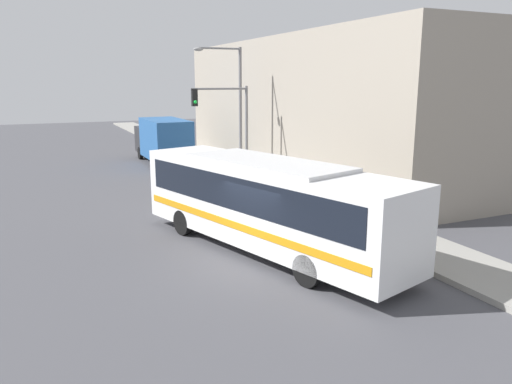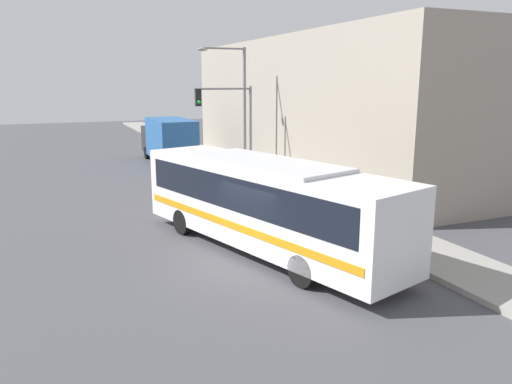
% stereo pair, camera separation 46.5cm
% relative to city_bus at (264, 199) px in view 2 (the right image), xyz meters
% --- Properties ---
extents(ground_plane, '(120.00, 120.00, 0.00)m').
position_rel_city_bus_xyz_m(ground_plane, '(-1.05, -1.08, -1.78)').
color(ground_plane, '#47474C').
extents(sidewalk, '(2.62, 70.00, 0.18)m').
position_rel_city_bus_xyz_m(sidewalk, '(4.76, 18.92, -1.69)').
color(sidewalk, gray).
rests_on(sidewalk, ground_plane).
extents(building_facade, '(6.00, 26.44, 8.13)m').
position_rel_city_bus_xyz_m(building_facade, '(9.07, 13.14, 2.28)').
color(building_facade, '#9E9384').
rests_on(building_facade, ground_plane).
extents(city_bus, '(5.45, 11.14, 3.09)m').
position_rel_city_bus_xyz_m(city_bus, '(0.00, 0.00, 0.00)').
color(city_bus, white).
rests_on(city_bus, ground_plane).
extents(delivery_truck, '(2.40, 7.53, 3.10)m').
position_rel_city_bus_xyz_m(delivery_truck, '(1.43, 19.47, -0.10)').
color(delivery_truck, '#265999').
rests_on(delivery_truck, ground_plane).
extents(fire_hydrant, '(0.25, 0.33, 0.74)m').
position_rel_city_bus_xyz_m(fire_hydrant, '(4.05, 3.25, -1.23)').
color(fire_hydrant, gold).
rests_on(fire_hydrant, sidewalk).
extents(traffic_light_pole, '(3.28, 0.35, 5.17)m').
position_rel_city_bus_xyz_m(traffic_light_pole, '(3.06, 11.26, 1.95)').
color(traffic_light_pole, slate).
rests_on(traffic_light_pole, sidewalk).
extents(parking_meter, '(0.14, 0.14, 1.25)m').
position_rel_city_bus_xyz_m(parking_meter, '(4.05, 9.88, -0.76)').
color(parking_meter, slate).
rests_on(parking_meter, sidewalk).
extents(street_lamp, '(2.82, 0.28, 7.29)m').
position_rel_city_bus_xyz_m(street_lamp, '(3.92, 12.38, 2.75)').
color(street_lamp, slate).
rests_on(street_lamp, sidewalk).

